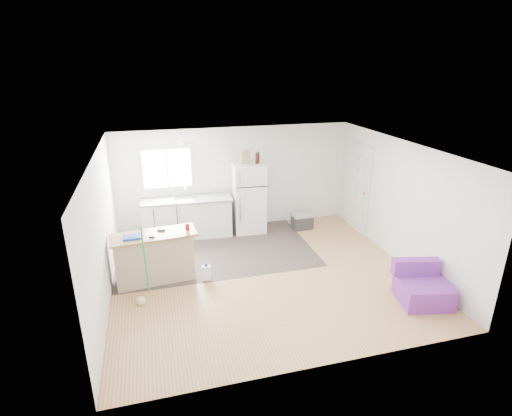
{
  "coord_description": "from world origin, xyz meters",
  "views": [
    {
      "loc": [
        -1.88,
        -6.36,
        3.8
      ],
      "look_at": [
        0.02,
        0.7,
        1.09
      ],
      "focal_mm": 28.0,
      "sensor_mm": 36.0,
      "label": 1
    }
  ],
  "objects": [
    {
      "name": "cardboard_box",
      "position": [
        0.16,
        2.13,
        1.78
      ],
      "size": [
        0.2,
        0.11,
        0.3
      ],
      "primitive_type": "cube",
      "rotation": [
        0.0,
        0.0,
        0.04
      ],
      "color": "#9F7E5A",
      "rests_on": "refrigerator"
    },
    {
      "name": "cooler",
      "position": [
        1.5,
        1.91,
        0.19
      ],
      "size": [
        0.5,
        0.35,
        0.38
      ],
      "rotation": [
        0.0,
        0.0,
        0.04
      ],
      "color": "#2A2A2C",
      "rests_on": "floor"
    },
    {
      "name": "red_cup",
      "position": [
        -1.35,
        0.39,
        0.98
      ],
      "size": [
        0.08,
        0.08,
        0.12
      ],
      "primitive_type": "cylinder",
      "rotation": [
        0.0,
        0.0,
        -0.06
      ],
      "color": "red",
      "rests_on": "peninsula"
    },
    {
      "name": "room",
      "position": [
        0.0,
        0.0,
        1.2
      ],
      "size": [
        5.51,
        5.01,
        2.41
      ],
      "color": "#AE7349",
      "rests_on": "ground"
    },
    {
      "name": "kitchen_cabinets",
      "position": [
        -1.19,
        2.19,
        0.46
      ],
      "size": [
        2.06,
        0.76,
        1.18
      ],
      "rotation": [
        0.0,
        0.0,
        -0.07
      ],
      "color": "white",
      "rests_on": "floor"
    },
    {
      "name": "peninsula",
      "position": [
        -1.98,
        0.34,
        0.47
      ],
      "size": [
        1.55,
        0.72,
        0.92
      ],
      "rotation": [
        0.0,
        0.0,
        0.1
      ],
      "color": "tan",
      "rests_on": "floor"
    },
    {
      "name": "window",
      "position": [
        -1.55,
        2.49,
        1.55
      ],
      "size": [
        1.18,
        0.06,
        0.98
      ],
      "color": "white",
      "rests_on": "back_wall"
    },
    {
      "name": "bottle_left",
      "position": [
        0.41,
        2.06,
        1.75
      ],
      "size": [
        0.09,
        0.09,
        0.25
      ],
      "primitive_type": "cylinder",
      "rotation": [
        0.0,
        0.0,
        -0.26
      ],
      "color": "#331409",
      "rests_on": "refrigerator"
    },
    {
      "name": "cleaner_jug",
      "position": [
        -1.08,
        0.11,
        0.15
      ],
      "size": [
        0.17,
        0.14,
        0.33
      ],
      "rotation": [
        0.0,
        0.0,
        -0.21
      ],
      "color": "white",
      "rests_on": "floor"
    },
    {
      "name": "blue_tray",
      "position": [
        -2.31,
        0.26,
        0.94
      ],
      "size": [
        0.31,
        0.23,
        0.04
      ],
      "primitive_type": "cube",
      "rotation": [
        0.0,
        0.0,
        0.04
      ],
      "color": "#1335B8",
      "rests_on": "peninsula"
    },
    {
      "name": "ceiling_fixture",
      "position": [
        -1.2,
        1.2,
        2.36
      ],
      "size": [
        0.3,
        0.3,
        0.07
      ],
      "primitive_type": "cylinder",
      "color": "white",
      "rests_on": "ceiling"
    },
    {
      "name": "interior_door",
      "position": [
        2.72,
        1.55,
        1.02
      ],
      "size": [
        0.11,
        0.92,
        2.1
      ],
      "color": "white",
      "rests_on": "right_wall"
    },
    {
      "name": "mop",
      "position": [
        -2.22,
        -0.37,
        0.23
      ],
      "size": [
        0.23,
        0.39,
        1.4
      ],
      "rotation": [
        0.0,
        0.0,
        -0.02
      ],
      "color": "green",
      "rests_on": "floor"
    },
    {
      "name": "purple_seat",
      "position": [
        2.3,
        -1.5,
        0.24
      ],
      "size": [
        0.93,
        0.9,
        0.65
      ],
      "rotation": [
        0.0,
        0.0,
        -0.22
      ],
      "color": "purple",
      "rests_on": "floor"
    },
    {
      "name": "vinyl_zone",
      "position": [
        -0.73,
        1.25,
        0.0
      ],
      "size": [
        4.05,
        2.5,
        0.0
      ],
      "primitive_type": "cube",
      "color": "#38302A",
      "rests_on": "floor"
    },
    {
      "name": "refrigerator",
      "position": [
        0.24,
        2.14,
        0.81
      ],
      "size": [
        0.76,
        0.73,
        1.63
      ],
      "rotation": [
        0.0,
        0.0,
        -0.06
      ],
      "color": "white",
      "rests_on": "floor"
    },
    {
      "name": "tool_a",
      "position": [
        -1.81,
        0.44,
        0.94
      ],
      "size": [
        0.15,
        0.08,
        0.03
      ],
      "primitive_type": "cube",
      "rotation": [
        0.0,
        0.0,
        -0.25
      ],
      "color": "black",
      "rests_on": "peninsula"
    },
    {
      "name": "tool_b",
      "position": [
        -1.98,
        0.19,
        0.93
      ],
      "size": [
        0.11,
        0.07,
        0.03
      ],
      "primitive_type": "cube",
      "rotation": [
        0.0,
        0.0,
        -0.33
      ],
      "color": "black",
      "rests_on": "peninsula"
    },
    {
      "name": "bottle_right",
      "position": [
        0.46,
        2.14,
        1.75
      ],
      "size": [
        0.08,
        0.08,
        0.25
      ],
      "primitive_type": "cylinder",
      "rotation": [
        0.0,
        0.0,
        0.13
      ],
      "color": "#331409",
      "rests_on": "refrigerator"
    }
  ]
}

